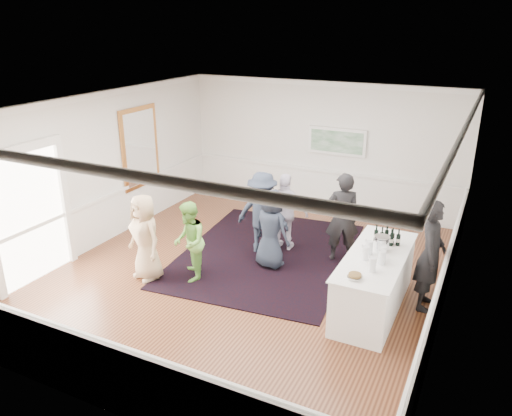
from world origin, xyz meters
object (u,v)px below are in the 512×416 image
at_px(guest_green, 189,242).
at_px(ice_bucket, 382,244).
at_px(guest_tan, 145,237).
at_px(bartender, 430,255).
at_px(nut_bowl, 355,276).
at_px(serving_table, 374,282).
at_px(guest_lilac, 285,212).
at_px(guest_dark_a, 262,213).
at_px(guest_dark_b, 342,217).
at_px(guest_navy, 271,229).

height_order(guest_green, ice_bucket, guest_green).
relative_size(guest_tan, guest_green, 1.09).
xyz_separation_m(bartender, nut_bowl, (-0.88, -1.36, 0.06)).
distance_m(serving_table, guest_green, 3.34).
relative_size(guest_tan, guest_lilac, 1.00).
bearing_deg(guest_lilac, guest_dark_a, 37.32).
distance_m(serving_table, guest_lilac, 2.70).
relative_size(guest_dark_a, guest_dark_b, 0.94).
height_order(guest_tan, guest_dark_b, guest_dark_b).
xyz_separation_m(guest_lilac, guest_dark_a, (-0.37, -0.33, 0.04)).
height_order(bartender, guest_green, bartender).
bearing_deg(guest_lilac, ice_bucket, 145.94).
xyz_separation_m(serving_table, guest_lilac, (-2.23, 1.49, 0.33)).
bearing_deg(bartender, guest_navy, 84.72).
height_order(guest_tan, guest_lilac, guest_lilac).
bearing_deg(guest_navy, guest_lilac, -70.73).
bearing_deg(guest_dark_a, ice_bucket, 159.38).
relative_size(guest_lilac, guest_dark_a, 0.96).
bearing_deg(serving_table, nut_bowl, -96.62).
distance_m(guest_lilac, nut_bowl, 3.22).
relative_size(guest_tan, guest_dark_a, 0.95).
bearing_deg(nut_bowl, ice_bucket, 83.83).
relative_size(serving_table, guest_dark_a, 1.40).
xyz_separation_m(bartender, guest_green, (-4.08, -0.93, -0.20)).
height_order(guest_green, guest_navy, guest_navy).
bearing_deg(guest_tan, guest_lilac, 71.01).
bearing_deg(bartender, guest_lilac, 69.28).
xyz_separation_m(bartender, guest_dark_b, (-1.81, 1.07, -0.04)).
height_order(guest_dark_a, guest_dark_b, guest_dark_b).
distance_m(guest_dark_a, ice_bucket, 2.79).
bearing_deg(guest_dark_b, guest_tan, 12.74).
bearing_deg(guest_dark_b, bartender, 124.54).
bearing_deg(serving_table, guest_dark_b, 124.36).
bearing_deg(nut_bowl, guest_navy, 143.09).
relative_size(guest_lilac, guest_navy, 1.05).
distance_m(ice_bucket, nut_bowl, 1.16).
xyz_separation_m(guest_green, guest_dark_b, (2.27, 2.00, 0.16)).
distance_m(guest_green, nut_bowl, 3.23).
bearing_deg(guest_navy, guest_green, 59.86).
relative_size(guest_green, guest_dark_b, 0.82).
xyz_separation_m(bartender, guest_navy, (-2.95, 0.19, -0.16)).
bearing_deg(guest_dark_a, guest_dark_b, -168.34).
height_order(bartender, guest_tan, bartender).
distance_m(guest_lilac, guest_dark_a, 0.50).
height_order(guest_lilac, nut_bowl, guest_lilac).
bearing_deg(guest_green, bartender, 70.73).
height_order(bartender, nut_bowl, bartender).
xyz_separation_m(guest_dark_a, guest_dark_b, (1.57, 0.36, 0.05)).
bearing_deg(guest_lilac, guest_green, 56.71).
bearing_deg(nut_bowl, bartender, 57.08).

